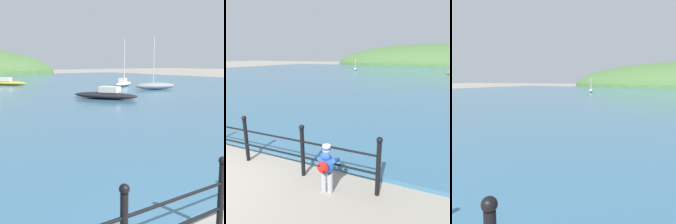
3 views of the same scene
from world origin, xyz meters
The scene contains 4 objects.
water centered at (0.00, 32.00, 0.05)m, with size 80.00×60.00×0.10m, color #386684.
far_hillside centered at (0.00, 71.53, 0.00)m, with size 57.62×31.69×12.41m.
child_in_coat centered at (2.85, 1.15, 0.61)m, with size 0.41×0.55×1.00m.
boat_white_sailboat centered at (-9.95, 36.22, 0.35)m, with size 1.25×2.04×2.07m.
Camera 2 is at (4.69, -2.21, 2.64)m, focal length 35.00 mm.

